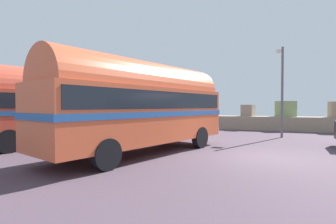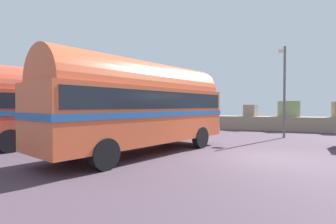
% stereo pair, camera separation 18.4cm
% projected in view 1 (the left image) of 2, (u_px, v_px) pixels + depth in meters
% --- Properties ---
extents(ground, '(32.00, 26.00, 0.02)m').
position_uv_depth(ground, '(264.00, 157.00, 9.40)').
color(ground, '#483944').
extents(breakwater, '(31.36, 2.48, 2.40)m').
position_uv_depth(breakwater, '(266.00, 121.00, 20.36)').
color(breakwater, gray).
rests_on(breakwater, ground).
extents(vintage_coach, '(4.97, 8.90, 3.70)m').
position_uv_depth(vintage_coach, '(142.00, 103.00, 10.12)').
color(vintage_coach, black).
rests_on(vintage_coach, ground).
extents(second_coach, '(5.19, 8.88, 3.70)m').
position_uv_depth(second_coach, '(58.00, 104.00, 12.85)').
color(second_coach, black).
rests_on(second_coach, ground).
extents(lamp_post, '(0.44, 0.94, 5.51)m').
position_uv_depth(lamp_post, '(282.00, 86.00, 15.37)').
color(lamp_post, '#5B5B60').
rests_on(lamp_post, ground).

